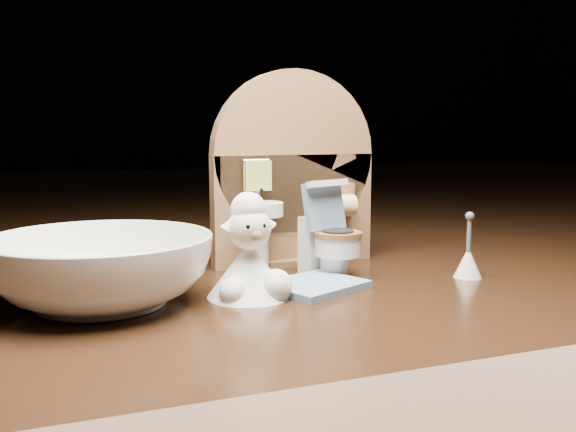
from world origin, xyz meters
name	(u,v)px	position (x,y,z in m)	size (l,w,h in m)	color
backdrop_panel	(292,180)	(0.00, 0.06, 0.07)	(0.13, 0.05, 0.15)	olive
toy_toilet	(329,240)	(0.01, 0.02, 0.03)	(0.04, 0.05, 0.07)	white
bath_mat	(314,285)	(-0.02, -0.02, 0.00)	(0.06, 0.05, 0.00)	#6D8AA7
toilet_brush	(468,260)	(0.10, -0.03, 0.01)	(0.02, 0.02, 0.05)	white
plush_lamb	(250,260)	(-0.06, -0.02, 0.02)	(0.05, 0.05, 0.07)	white
ceramic_bowl	(101,270)	(-0.15, -0.01, 0.02)	(0.13, 0.13, 0.04)	white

